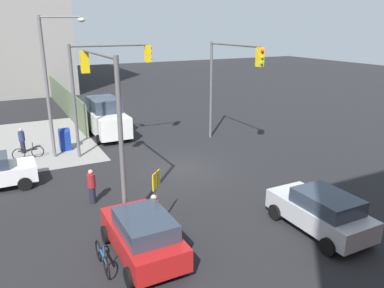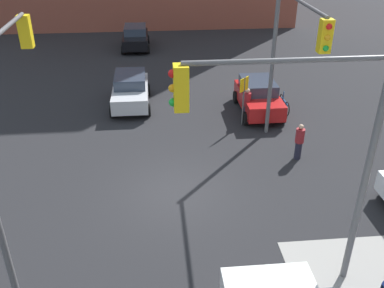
% 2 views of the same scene
% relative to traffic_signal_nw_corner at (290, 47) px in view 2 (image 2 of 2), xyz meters
% --- Properties ---
extents(ground_plane, '(120.00, 120.00, 0.00)m').
position_rel_traffic_signal_nw_corner_xyz_m(ground_plane, '(2.38, -4.50, -4.64)').
color(ground_plane, black).
extents(traffic_signal_nw_corner, '(5.56, 0.36, 6.50)m').
position_rel_traffic_signal_nw_corner_xyz_m(traffic_signal_nw_corner, '(0.00, 0.00, 0.00)').
color(traffic_signal_nw_corner, '#59595B').
rests_on(traffic_signal_nw_corner, ground).
extents(traffic_signal_se_corner, '(5.53, 0.36, 6.50)m').
position_rel_traffic_signal_nw_corner_xyz_m(traffic_signal_se_corner, '(4.77, -9.00, -0.00)').
color(traffic_signal_se_corner, '#59595B').
rests_on(traffic_signal_se_corner, ground).
extents(traffic_signal_ne_corner, '(0.36, 4.92, 6.50)m').
position_rel_traffic_signal_nw_corner_xyz_m(traffic_signal_ne_corner, '(6.88, -1.85, -0.04)').
color(traffic_signal_ne_corner, '#59595B').
rests_on(traffic_signal_ne_corner, ground).
extents(warning_sign_two_way, '(0.48, 0.48, 2.40)m').
position_rel_traffic_signal_nw_corner_xyz_m(warning_sign_two_way, '(-3.02, -0.98, -3.00)').
color(warning_sign_two_way, '#4C4C4C').
rests_on(warning_sign_two_way, ground).
extents(coupe_red, '(3.96, 2.02, 1.62)m').
position_rel_traffic_signal_nw_corner_xyz_m(coupe_red, '(-4.43, 0.11, -3.79)').
color(coupe_red, '#B21919').
rests_on(coupe_red, ground).
extents(coupe_black, '(3.96, 2.02, 1.62)m').
position_rel_traffic_signal_nw_corner_xyz_m(coupe_black, '(-16.53, -6.37, -3.79)').
color(coupe_black, black).
rests_on(coupe_black, ground).
extents(hatchback_silver, '(4.07, 2.02, 1.62)m').
position_rel_traffic_signal_nw_corner_xyz_m(hatchback_silver, '(-5.92, -6.38, -3.79)').
color(hatchback_silver, '#B7BABF').
rests_on(hatchback_silver, ground).
extents(pedestrian_waiting, '(0.36, 0.36, 1.69)m').
position_rel_traffic_signal_nw_corner_xyz_m(pedestrian_waiting, '(-3.42, -0.70, -3.76)').
color(pedestrian_waiting, maroon).
rests_on(pedestrian_waiting, ground).
extents(pedestrian_walking_north, '(0.36, 0.36, 1.57)m').
position_rel_traffic_signal_nw_corner_xyz_m(pedestrian_walking_north, '(0.38, 0.70, -3.82)').
color(pedestrian_walking_north, maroon).
rests_on(pedestrian_walking_north, ground).
extents(bicycle_at_crosswalk, '(1.75, 0.05, 0.97)m').
position_rel_traffic_signal_nw_corner_xyz_m(bicycle_at_crosswalk, '(-4.43, 1.50, -4.29)').
color(bicycle_at_crosswalk, black).
rests_on(bicycle_at_crosswalk, ground).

